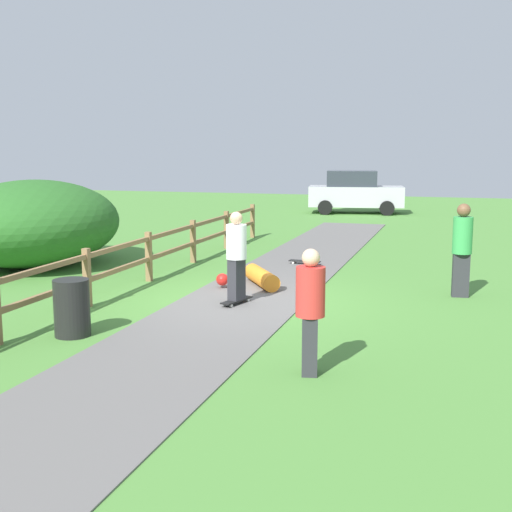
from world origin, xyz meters
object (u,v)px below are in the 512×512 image
bush_large (34,223)px  trash_bin (72,308)px  bystander_green (462,245)px  parked_car_silver (355,192)px  skater_fallen (258,277)px  skateboard_loose (305,261)px  skater_riding (236,253)px  bystander_red (310,306)px

bush_large → trash_bin: bearing=-50.4°
bystander_green → parked_car_silver: size_ratio=0.42×
trash_bin → bystander_green: bearing=39.1°
skater_fallen → skateboard_loose: 2.97m
bush_large → skater_riding: (6.19, -2.58, -0.09)m
bystander_green → bystander_red: bearing=-108.9°
parked_car_silver → bush_large: bearing=-108.9°
trash_bin → bystander_red: 4.04m
skater_riding → bystander_green: bearing=26.2°
trash_bin → bystander_red: size_ratio=0.54×
skateboard_loose → bystander_red: bystander_red is taller
bush_large → bystander_green: size_ratio=2.59×
trash_bin → skater_fallen: size_ratio=0.63×
bush_large → skateboard_loose: bearing=18.2°
trash_bin → bystander_green: 7.50m
skater_riding → bystander_red: skater_riding is taller
trash_bin → bystander_green: size_ratio=0.49×
skater_riding → skateboard_loose: (0.24, 4.68, -0.90)m
bush_large → bystander_green: 10.22m
parked_car_silver → skater_fallen: bearing=-88.1°
skater_riding → skateboard_loose: size_ratio=2.12×
trash_bin → parked_car_silver: size_ratio=0.20×
bush_large → skater_riding: bearing=-22.6°
skateboard_loose → skater_riding: bearing=-92.9°
bystander_green → skater_fallen: bearing=-176.6°
skateboard_loose → bush_large: bearing=-161.8°
bystander_red → parked_car_silver: bearing=97.3°
trash_bin → bush_large: bearing=129.6°
skater_riding → parked_car_silver: parked_car_silver is taller
bush_large → parked_car_silver: bush_large is taller
skateboard_loose → bystander_green: bearing=-35.7°
skater_fallen → bystander_red: bearing=-66.4°
bush_large → trash_bin: (4.40, -5.32, -0.63)m
skater_fallen → bystander_green: (4.11, 0.24, 0.83)m
skateboard_loose → parked_car_silver: size_ratio=0.18×
trash_bin → skater_fallen: bearing=69.3°
skater_fallen → skater_riding: bearing=-86.8°
skater_riding → bystander_green: size_ratio=0.94×
skater_fallen → parked_car_silver: size_ratio=0.32×
bush_large → trash_bin: 6.93m
skateboard_loose → bystander_red: size_ratio=0.49×
bush_large → skater_fallen: 6.21m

